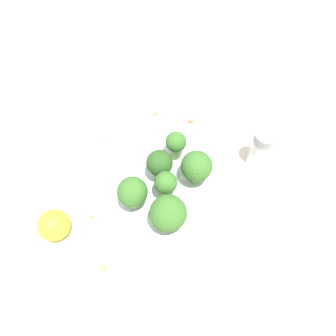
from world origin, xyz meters
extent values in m
plane|color=beige|center=(0.00, 0.00, 0.00)|extent=(3.00, 3.00, 0.00)
cylinder|color=silver|center=(0.00, 0.00, 0.02)|extent=(0.23, 0.23, 0.03)
cylinder|color=#7A9E5B|center=(0.00, 0.07, 0.05)|extent=(0.03, 0.03, 0.03)
sphere|color=#386B28|center=(0.00, 0.07, 0.07)|extent=(0.04, 0.04, 0.04)
cylinder|color=#7A9E5B|center=(-0.03, -0.03, 0.05)|extent=(0.02, 0.02, 0.03)
sphere|color=#386B28|center=(-0.03, -0.03, 0.07)|extent=(0.05, 0.05, 0.05)
cylinder|color=#7A9E5B|center=(0.02, -0.04, 0.05)|extent=(0.02, 0.02, 0.03)
sphere|color=#386B28|center=(0.02, -0.04, 0.07)|extent=(0.03, 0.03, 0.03)
cylinder|color=#7A9E5B|center=(-0.02, 0.02, 0.05)|extent=(0.02, 0.02, 0.03)
sphere|color=#386B28|center=(-0.02, 0.02, 0.07)|extent=(0.03, 0.03, 0.03)
cylinder|color=#7A9E5B|center=(0.01, 0.01, 0.04)|extent=(0.02, 0.02, 0.03)
sphere|color=#28511E|center=(0.01, 0.01, 0.07)|extent=(0.04, 0.04, 0.04)
cylinder|color=#8EB770|center=(-0.06, 0.05, 0.04)|extent=(0.02, 0.02, 0.03)
sphere|color=#386B28|center=(-0.06, 0.05, 0.07)|extent=(0.05, 0.05, 0.05)
cylinder|color=silver|center=(-0.06, -0.15, 0.03)|extent=(0.03, 0.03, 0.06)
cylinder|color=gray|center=(-0.06, -0.15, 0.07)|extent=(0.03, 0.03, 0.02)
sphere|color=yellow|center=(0.05, 0.17, 0.02)|extent=(0.05, 0.05, 0.05)
cube|color=#AD7F4C|center=(0.14, -0.09, 0.00)|extent=(0.01, 0.01, 0.01)
cube|color=#AD7F4C|center=(-0.04, 0.15, 0.00)|extent=(0.01, 0.01, 0.01)
cube|color=olive|center=(0.08, -0.12, 0.00)|extent=(0.01, 0.01, 0.01)
cube|color=tan|center=(0.15, 0.02, 0.00)|extent=(0.01, 0.01, 0.01)
cube|color=olive|center=(0.04, 0.12, 0.00)|extent=(0.01, 0.01, 0.01)
camera|label=1|loc=(-0.20, 0.17, 0.46)|focal=35.00mm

